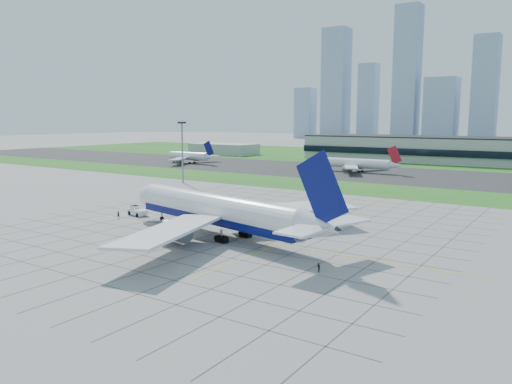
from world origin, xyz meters
TOP-DOWN VIEW (x-y plane):
  - ground at (0.00, 0.00)m, footprint 1400.00×1400.00m
  - grass_median at (0.00, 90.00)m, footprint 700.00×35.00m
  - asphalt_taxiway at (0.00, 145.00)m, footprint 700.00×75.00m
  - grass_far at (0.00, 255.00)m, footprint 700.00×145.00m
  - apron_markings at (0.43, 11.09)m, footprint 120.00×130.00m
  - service_block at (-160.00, 210.00)m, footprint 50.00×25.00m
  - light_mast at (-70.00, 65.00)m, footprint 2.50×2.50m
  - city_skyline at (-8.71, 520.00)m, footprint 523.00×32.40m
  - airliner at (2.39, -2.47)m, footprint 66.66×66.87m
  - pushback_tug at (-31.97, 4.24)m, footprint 9.30×4.25m
  - crew_near at (-33.16, -1.47)m, footprint 0.85×0.79m
  - crew_far at (34.09, -14.44)m, footprint 1.04×1.00m
  - distant_jet_0 at (-128.62, 135.62)m, footprint 33.08×42.66m
  - distant_jet_1 at (-25.75, 145.33)m, footprint 41.59×42.66m

SIDE VIEW (x-z plane):
  - ground at x=0.00m, z-range 0.00..0.00m
  - apron_markings at x=0.43m, z-range 0.00..0.03m
  - grass_median at x=0.00m, z-range 0.00..0.04m
  - grass_far at x=0.00m, z-range 0.00..0.04m
  - asphalt_taxiway at x=0.00m, z-range 0.01..0.05m
  - crew_far at x=34.09m, z-range 0.00..1.68m
  - crew_near at x=-33.16m, z-range 0.00..1.94m
  - pushback_tug at x=-31.97m, z-range -0.14..2.41m
  - service_block at x=-160.00m, z-range 0.00..8.00m
  - distant_jet_0 at x=-128.62m, z-range -2.56..11.52m
  - distant_jet_1 at x=-25.75m, z-range -2.55..11.52m
  - airliner at x=2.39m, z-range -4.81..16.41m
  - light_mast at x=-70.00m, z-range 3.38..28.98m
  - city_skyline at x=-8.71m, z-range -20.91..139.09m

